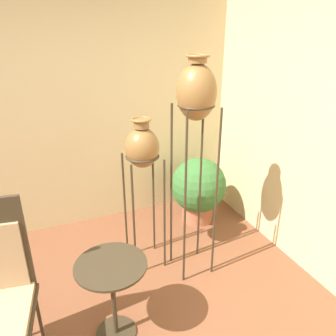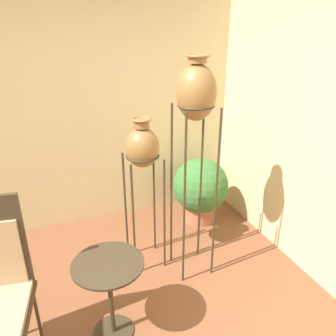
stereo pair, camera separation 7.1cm
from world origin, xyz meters
name	(u,v)px [view 1 (the left image)]	position (x,y,z in m)	size (l,w,h in m)	color
wall_back	(39,113)	(0.00, 2.18, 1.35)	(8.30, 0.06, 2.70)	beige
vase_stand_tall	(196,98)	(1.16, 0.90, 1.65)	(0.32, 0.32, 1.97)	#382D1E
vase_stand_medium	(142,150)	(0.78, 1.15, 1.17)	(0.31, 0.31, 1.46)	#382D1E
side_table	(112,284)	(0.29, 0.43, 0.48)	(0.51, 0.51, 0.65)	#382D1E
potted_plant	(198,188)	(1.61, 1.66, 0.42)	(0.65, 0.65, 0.78)	#B26647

